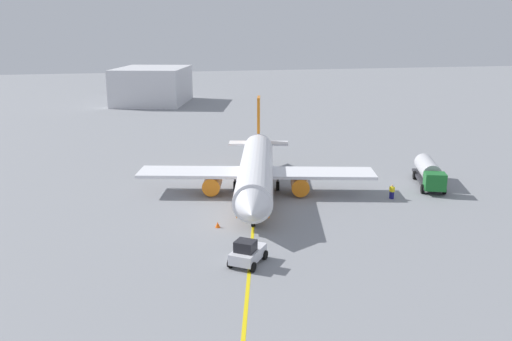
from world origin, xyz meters
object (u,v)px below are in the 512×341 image
pushback_tug (247,253)px  safety_cone_nose (218,225)px  airplane (256,171)px  refueling_worker (392,192)px  fuel_tanker (429,172)px

pushback_tug → safety_cone_nose: 9.14m
airplane → refueling_worker: airplane is taller
airplane → pushback_tug: size_ratio=7.95×
pushback_tug → safety_cone_nose: size_ratio=7.21×
safety_cone_nose → airplane: bearing=147.5°
fuel_tanker → safety_cone_nose: fuel_tanker is taller
fuel_tanker → safety_cone_nose: bearing=-73.6°
fuel_tanker → refueling_worker: fuel_tanker is taller
fuel_tanker → refueling_worker: (3.92, -7.08, -0.90)m
airplane → safety_cone_nose: airplane is taller
fuel_tanker → pushback_tug: fuel_tanker is taller
refueling_worker → safety_cone_nose: bearing=-78.3°
pushback_tug → refueling_worker: (-13.47, 20.26, -0.19)m
airplane → fuel_tanker: bearing=85.5°
pushback_tug → refueling_worker: bearing=123.6°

